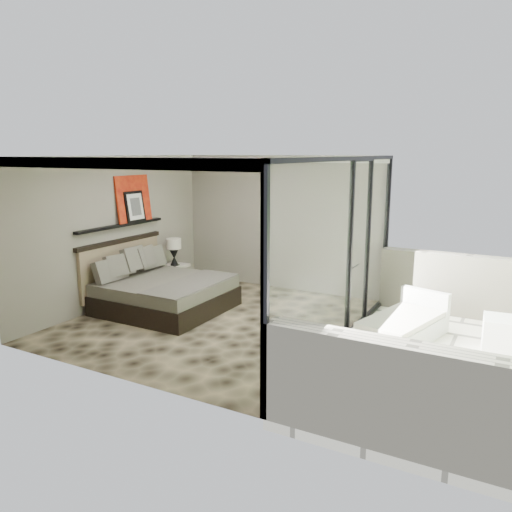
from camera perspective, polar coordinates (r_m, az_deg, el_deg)
The scene contains 14 objects.
floor at distance 8.74m, azimuth -4.59°, elevation -7.35°, with size 5.00×5.00×0.00m, color black.
ceiling at distance 8.26m, azimuth -4.91°, elevation 11.26°, with size 4.50×5.00×0.02m, color silver.
back_wall at distance 10.53m, azimuth 2.74°, elevation 3.79°, with size 4.50×0.02×2.80m, color gray.
left_wall at distance 9.79m, azimuth -15.78°, elevation 2.76°, with size 0.02×5.00×2.80m, color gray.
glass_wall at distance 7.41m, azimuth 9.94°, elevation 0.25°, with size 0.08×5.00×2.80m, color white.
terrace_slab at distance 7.52m, azimuth 20.64°, elevation -11.85°, with size 3.00×5.00×0.12m, color beige.
picture_ledge at distance 9.80m, azimuth -15.15°, elevation 3.40°, with size 0.12×2.20×0.05m, color black.
bed at distance 9.40m, azimuth -10.81°, elevation -3.93°, with size 2.14×2.07×1.18m.
nightstand at distance 10.81m, azimuth -9.20°, elevation -2.41°, with size 0.47×0.47×0.47m, color black.
table_lamp at distance 10.61m, azimuth -9.37°, elevation 0.88°, with size 0.31×0.31×0.57m.
abstract_canvas at distance 10.04m, azimuth -13.84°, elevation 6.38°, with size 0.04×0.90×0.90m, color #9E3E0D.
framed_print at distance 9.99m, azimuth -13.68°, elevation 5.50°, with size 0.03×0.50×0.60m, color black.
ottoman at distance 8.04m, azimuth 26.41°, elevation -8.25°, with size 0.55×0.55×0.55m, color white.
lounger at distance 8.19m, azimuth 16.49°, elevation -7.68°, with size 1.21×1.80×0.64m.
Camera 1 is at (4.56, -6.88, 2.85)m, focal length 35.00 mm.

